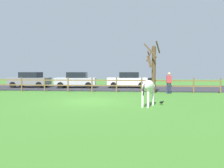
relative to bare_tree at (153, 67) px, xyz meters
The scene contains 10 objects.
ground_plane 6.56m from the bare_tree, 131.02° to the right, with size 60.00×60.00×0.00m, color #3D7528.
parking_asphalt 6.48m from the bare_tree, 131.61° to the left, with size 28.00×7.40×0.05m, color #2D2D33.
paddock_fence 5.13m from the bare_tree, behind, with size 20.41×0.11×1.22m.
bare_tree is the anchor object (origin of this frame).
zebra 6.23m from the bare_tree, 97.62° to the right, with size 0.99×1.84×1.41m.
crow_on_grass 5.92m from the bare_tree, 90.99° to the right, with size 0.21×0.10×0.20m.
parked_car_white 5.09m from the bare_tree, 115.18° to the left, with size 4.09×2.07×1.56m.
parked_car_grey 12.79m from the bare_tree, 162.07° to the left, with size 4.01×1.90×1.56m.
parked_car_silver 8.37m from the bare_tree, 151.44° to the left, with size 4.14×2.18×1.56m.
visitor_near_fence 1.66m from the bare_tree, 10.47° to the right, with size 0.36×0.22×1.64m.
Camera 1 is at (2.46, -11.91, 1.80)m, focal length 33.48 mm.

